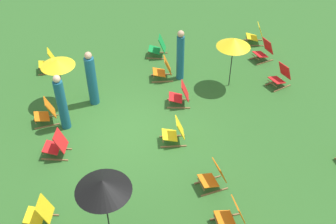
{
  "coord_description": "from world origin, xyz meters",
  "views": [
    {
      "loc": [
        9.14,
        -0.96,
        8.39
      ],
      "look_at": [
        0.0,
        1.2,
        0.5
      ],
      "focal_mm": 43.64,
      "sensor_mm": 36.0,
      "label": 1
    }
  ],
  "objects_px": {
    "person_2": "(92,80)",
    "deckchair_3": "(175,132)",
    "deckchair_4": "(281,76)",
    "person_1": "(180,56)",
    "deckchair_12": "(57,145)",
    "deckchair_0": "(256,35)",
    "deckchair_2": "(214,176)",
    "umbrella_2": "(103,186)",
    "deckchair_6": "(46,113)",
    "person_0": "(62,103)",
    "deckchair_10": "(163,70)",
    "deckchair_15": "(232,215)",
    "deckchair_1": "(40,214)",
    "deckchair_7": "(264,51)",
    "umbrella_0": "(234,42)",
    "deckchair_5": "(49,62)",
    "deckchair_8": "(158,48)",
    "umbrella_1": "(57,63)",
    "deckchair_14": "(180,95)"
  },
  "relations": [
    {
      "from": "person_1",
      "to": "deckchair_12",
      "type": "bearing_deg",
      "value": -135.55
    },
    {
      "from": "deckchair_8",
      "to": "person_1",
      "type": "distance_m",
      "value": 1.75
    },
    {
      "from": "deckchair_14",
      "to": "person_0",
      "type": "relative_size",
      "value": 0.45
    },
    {
      "from": "deckchair_2",
      "to": "deckchair_12",
      "type": "relative_size",
      "value": 0.96
    },
    {
      "from": "deckchair_0",
      "to": "person_1",
      "type": "xyz_separation_m",
      "value": [
        1.64,
        -3.53,
        0.55
      ]
    },
    {
      "from": "person_2",
      "to": "deckchair_3",
      "type": "bearing_deg",
      "value": -10.08
    },
    {
      "from": "deckchair_2",
      "to": "person_0",
      "type": "height_order",
      "value": "person_0"
    },
    {
      "from": "deckchair_6",
      "to": "deckchair_8",
      "type": "distance_m",
      "value": 5.09
    },
    {
      "from": "deckchair_10",
      "to": "deckchair_15",
      "type": "height_order",
      "value": "same"
    },
    {
      "from": "deckchair_2",
      "to": "umbrella_0",
      "type": "bearing_deg",
      "value": 148.11
    },
    {
      "from": "deckchair_15",
      "to": "person_2",
      "type": "xyz_separation_m",
      "value": [
        -5.48,
        -2.71,
        0.54
      ]
    },
    {
      "from": "deckchair_15",
      "to": "umbrella_2",
      "type": "height_order",
      "value": "umbrella_2"
    },
    {
      "from": "deckchair_5",
      "to": "deckchair_10",
      "type": "relative_size",
      "value": 1.0
    },
    {
      "from": "deckchair_2",
      "to": "deckchair_0",
      "type": "bearing_deg",
      "value": 142.41
    },
    {
      "from": "umbrella_2",
      "to": "deckchair_14",
      "type": "bearing_deg",
      "value": 147.51
    },
    {
      "from": "deckchair_6",
      "to": "person_0",
      "type": "distance_m",
      "value": 0.85
    },
    {
      "from": "umbrella_1",
      "to": "person_0",
      "type": "bearing_deg",
      "value": -0.6
    },
    {
      "from": "umbrella_1",
      "to": "person_1",
      "type": "height_order",
      "value": "person_1"
    },
    {
      "from": "deckchair_7",
      "to": "umbrella_0",
      "type": "xyz_separation_m",
      "value": [
        1.26,
        -1.8,
        1.32
      ]
    },
    {
      "from": "deckchair_7",
      "to": "umbrella_1",
      "type": "relative_size",
      "value": 0.52
    },
    {
      "from": "deckchair_7",
      "to": "deckchair_15",
      "type": "height_order",
      "value": "same"
    },
    {
      "from": "person_1",
      "to": "person_0",
      "type": "bearing_deg",
      "value": -146.28
    },
    {
      "from": "deckchair_1",
      "to": "deckchair_5",
      "type": "bearing_deg",
      "value": -166.85
    },
    {
      "from": "deckchair_14",
      "to": "deckchair_4",
      "type": "bearing_deg",
      "value": 108.33
    },
    {
      "from": "deckchair_2",
      "to": "person_1",
      "type": "distance_m",
      "value": 4.99
    },
    {
      "from": "umbrella_2",
      "to": "person_1",
      "type": "distance_m",
      "value": 6.76
    },
    {
      "from": "umbrella_0",
      "to": "deckchair_0",
      "type": "bearing_deg",
      "value": 140.96
    },
    {
      "from": "deckchair_1",
      "to": "deckchair_10",
      "type": "height_order",
      "value": "same"
    },
    {
      "from": "deckchair_4",
      "to": "person_1",
      "type": "bearing_deg",
      "value": -128.21
    },
    {
      "from": "deckchair_3",
      "to": "umbrella_2",
      "type": "relative_size",
      "value": 0.41
    },
    {
      "from": "deckchair_14",
      "to": "deckchair_15",
      "type": "height_order",
      "value": "same"
    },
    {
      "from": "deckchair_3",
      "to": "deckchair_5",
      "type": "bearing_deg",
      "value": -134.04
    },
    {
      "from": "deckchair_10",
      "to": "umbrella_0",
      "type": "relative_size",
      "value": 0.45
    },
    {
      "from": "umbrella_2",
      "to": "deckchair_12",
      "type": "bearing_deg",
      "value": -159.88
    },
    {
      "from": "deckchair_1",
      "to": "deckchair_12",
      "type": "xyz_separation_m",
      "value": [
        -2.24,
        0.43,
        0.0
      ]
    },
    {
      "from": "deckchair_4",
      "to": "deckchair_7",
      "type": "relative_size",
      "value": 1.02
    },
    {
      "from": "deckchair_7",
      "to": "person_1",
      "type": "distance_m",
      "value": 3.42
    },
    {
      "from": "deckchair_4",
      "to": "person_2",
      "type": "bearing_deg",
      "value": -112.43
    },
    {
      "from": "deckchair_10",
      "to": "deckchair_12",
      "type": "height_order",
      "value": "same"
    },
    {
      "from": "deckchair_0",
      "to": "deckchair_1",
      "type": "distance_m",
      "value": 10.67
    },
    {
      "from": "deckchair_2",
      "to": "person_0",
      "type": "bearing_deg",
      "value": -138.62
    },
    {
      "from": "deckchair_6",
      "to": "person_2",
      "type": "height_order",
      "value": "person_2"
    },
    {
      "from": "deckchair_0",
      "to": "deckchair_12",
      "type": "height_order",
      "value": "same"
    },
    {
      "from": "umbrella_0",
      "to": "person_0",
      "type": "height_order",
      "value": "person_0"
    },
    {
      "from": "deckchair_1",
      "to": "person_2",
      "type": "bearing_deg",
      "value": 174.81
    },
    {
      "from": "deckchair_2",
      "to": "deckchair_10",
      "type": "bearing_deg",
      "value": 175.24
    },
    {
      "from": "deckchair_1",
      "to": "umbrella_0",
      "type": "bearing_deg",
      "value": 139.86
    },
    {
      "from": "deckchair_0",
      "to": "umbrella_1",
      "type": "distance_m",
      "value": 7.92
    },
    {
      "from": "person_2",
      "to": "deckchair_0",
      "type": "bearing_deg",
      "value": 58.17
    },
    {
      "from": "deckchair_2",
      "to": "deckchair_5",
      "type": "distance_m",
      "value": 7.66
    }
  ]
}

